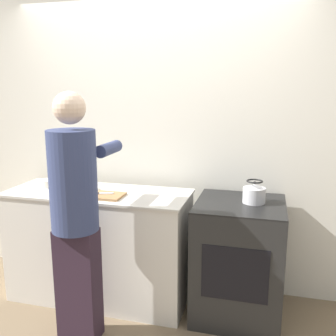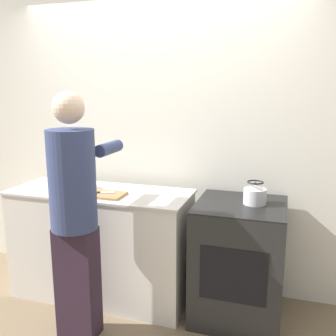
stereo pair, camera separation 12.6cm
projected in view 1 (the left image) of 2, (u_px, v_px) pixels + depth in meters
name	position (u px, v px, depth m)	size (l,w,h in m)	color
ground_plane	(130.00, 321.00, 2.89)	(12.00, 12.00, 0.00)	#7A664C
wall_back	(156.00, 142.00, 3.31)	(8.00, 0.05, 2.60)	silver
counter	(100.00, 245.00, 3.15)	(1.51, 0.59, 0.93)	silver
oven	(238.00, 259.00, 2.91)	(0.66, 0.66, 0.92)	black
person	(76.00, 210.00, 2.53)	(0.36, 0.60, 1.74)	#2C1D2B
cutting_board	(103.00, 195.00, 2.92)	(0.32, 0.22, 0.02)	#A87A4C
knife	(101.00, 193.00, 2.93)	(0.18, 0.08, 0.01)	silver
kettle	(254.00, 193.00, 2.80)	(0.17, 0.17, 0.17)	silver
bowl_prep	(50.00, 183.00, 3.22)	(0.16, 0.16, 0.06)	silver
canister_jar	(67.00, 181.00, 3.10)	(0.15, 0.15, 0.16)	tan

